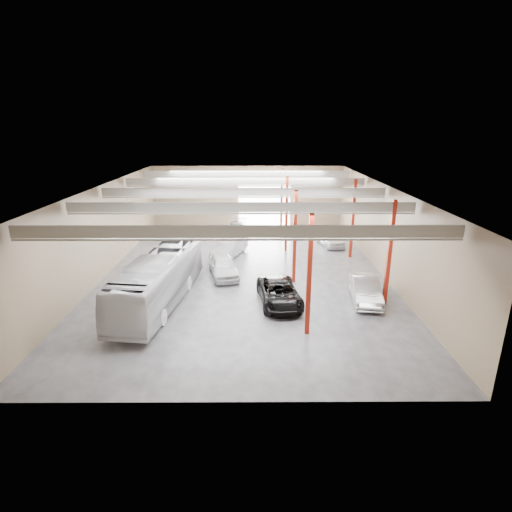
{
  "coord_description": "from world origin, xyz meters",
  "views": [
    {
      "loc": [
        0.78,
        -30.39,
        11.32
      ],
      "look_at": [
        0.93,
        -2.43,
        2.2
      ],
      "focal_mm": 28.0,
      "sensor_mm": 36.0,
      "label": 1
    }
  ],
  "objects_px": {
    "black_sedan": "(279,293)",
    "car_right_near": "(365,289)",
    "car_row_a": "(223,266)",
    "car_right_far": "(330,238)",
    "coach_bus": "(159,279)",
    "car_row_b": "(229,247)",
    "car_row_c": "(237,228)"
  },
  "relations": [
    {
      "from": "car_row_b",
      "to": "car_right_near",
      "type": "relative_size",
      "value": 1.01
    },
    {
      "from": "car_row_a",
      "to": "black_sedan",
      "type": "bearing_deg",
      "value": -64.68
    },
    {
      "from": "coach_bus",
      "to": "car_row_b",
      "type": "distance_m",
      "value": 10.93
    },
    {
      "from": "coach_bus",
      "to": "black_sedan",
      "type": "distance_m",
      "value": 8.02
    },
    {
      "from": "coach_bus",
      "to": "black_sedan",
      "type": "xyz_separation_m",
      "value": [
        7.96,
        -0.28,
        -0.89
      ]
    },
    {
      "from": "car_row_b",
      "to": "black_sedan",
      "type": "bearing_deg",
      "value": -49.56
    },
    {
      "from": "car_right_near",
      "to": "car_right_far",
      "type": "bearing_deg",
      "value": 96.82
    },
    {
      "from": "black_sedan",
      "to": "car_right_near",
      "type": "bearing_deg",
      "value": -1.66
    },
    {
      "from": "coach_bus",
      "to": "car_right_near",
      "type": "xyz_separation_m",
      "value": [
        13.8,
        0.22,
        -0.83
      ]
    },
    {
      "from": "car_row_b",
      "to": "car_right_near",
      "type": "bearing_deg",
      "value": -25.62
    },
    {
      "from": "car_row_a",
      "to": "car_right_far",
      "type": "xyz_separation_m",
      "value": [
        9.93,
        8.59,
        -0.06
      ]
    },
    {
      "from": "black_sedan",
      "to": "car_right_near",
      "type": "distance_m",
      "value": 5.86
    },
    {
      "from": "black_sedan",
      "to": "car_row_a",
      "type": "bearing_deg",
      "value": 121.65
    },
    {
      "from": "black_sedan",
      "to": "car_right_near",
      "type": "height_order",
      "value": "car_right_near"
    },
    {
      "from": "car_right_far",
      "to": "car_row_b",
      "type": "bearing_deg",
      "value": -171.71
    },
    {
      "from": "coach_bus",
      "to": "car_right_near",
      "type": "bearing_deg",
      "value": 8.14
    },
    {
      "from": "car_row_a",
      "to": "car_row_b",
      "type": "distance_m",
      "value": 5.2
    },
    {
      "from": "coach_bus",
      "to": "car_row_b",
      "type": "xyz_separation_m",
      "value": [
        4.04,
        10.12,
        -0.82
      ]
    },
    {
      "from": "coach_bus",
      "to": "car_row_b",
      "type": "bearing_deg",
      "value": 75.46
    },
    {
      "from": "car_right_far",
      "to": "car_row_a",
      "type": "bearing_deg",
      "value": -150.0
    },
    {
      "from": "coach_bus",
      "to": "black_sedan",
      "type": "relative_size",
      "value": 2.17
    },
    {
      "from": "car_right_near",
      "to": "car_right_far",
      "type": "relative_size",
      "value": 1.1
    },
    {
      "from": "car_row_b",
      "to": "car_right_far",
      "type": "bearing_deg",
      "value": 38.91
    },
    {
      "from": "coach_bus",
      "to": "car_row_c",
      "type": "relative_size",
      "value": 2.49
    },
    {
      "from": "car_right_near",
      "to": "car_right_far",
      "type": "xyz_separation_m",
      "value": [
        0.0,
        13.29,
        -0.05
      ]
    },
    {
      "from": "car_row_b",
      "to": "car_right_far",
      "type": "height_order",
      "value": "car_row_b"
    },
    {
      "from": "car_row_b",
      "to": "car_right_far",
      "type": "relative_size",
      "value": 1.11
    },
    {
      "from": "coach_bus",
      "to": "car_row_a",
      "type": "relative_size",
      "value": 2.42
    },
    {
      "from": "black_sedan",
      "to": "car_row_a",
      "type": "height_order",
      "value": "car_row_a"
    },
    {
      "from": "car_row_b",
      "to": "car_right_near",
      "type": "height_order",
      "value": "car_row_b"
    },
    {
      "from": "car_row_a",
      "to": "car_right_near",
      "type": "distance_m",
      "value": 10.99
    },
    {
      "from": "coach_bus",
      "to": "car_right_far",
      "type": "height_order",
      "value": "coach_bus"
    }
  ]
}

